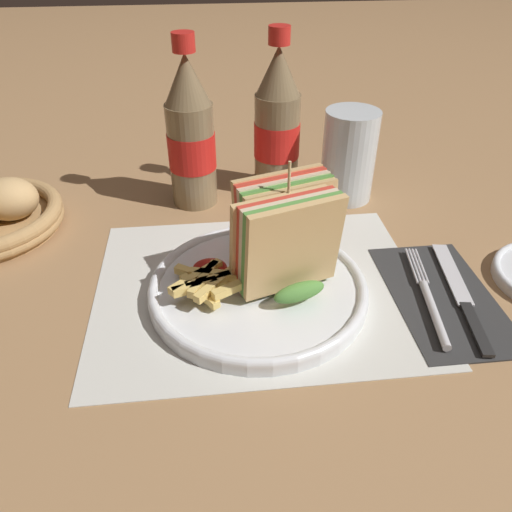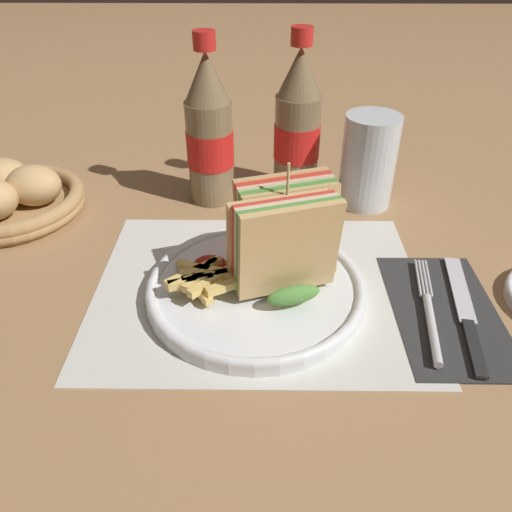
# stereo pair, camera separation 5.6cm
# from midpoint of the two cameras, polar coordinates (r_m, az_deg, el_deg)

# --- Properties ---
(ground_plane) EXTENTS (4.00, 4.00, 0.00)m
(ground_plane) POSITION_cam_midpoint_polar(r_m,az_deg,el_deg) (0.57, 4.94, -4.12)
(ground_plane) COLOR #9E754C
(placemat) EXTENTS (0.37, 0.30, 0.00)m
(placemat) POSITION_cam_midpoint_polar(r_m,az_deg,el_deg) (0.58, 3.06, -3.69)
(placemat) COLOR silver
(placemat) RESTS_ON ground_plane
(plate_main) EXTENTS (0.25, 0.25, 0.02)m
(plate_main) POSITION_cam_midpoint_polar(r_m,az_deg,el_deg) (0.56, 2.83, -3.77)
(plate_main) COLOR white
(plate_main) RESTS_ON ground_plane
(club_sandwich) EXTENTS (0.12, 0.12, 0.14)m
(club_sandwich) POSITION_cam_midpoint_polar(r_m,az_deg,el_deg) (0.53, 6.43, 1.94)
(club_sandwich) COLOR tan
(club_sandwich) RESTS_ON plate_main
(fries_pile) EXTENTS (0.10, 0.08, 0.02)m
(fries_pile) POSITION_cam_midpoint_polar(r_m,az_deg,el_deg) (0.54, -2.81, -2.59)
(fries_pile) COLOR #E5C166
(fries_pile) RESTS_ON plate_main
(ketchup_blob) EXTENTS (0.04, 0.03, 0.01)m
(ketchup_blob) POSITION_cam_midpoint_polar(r_m,az_deg,el_deg) (0.57, -2.47, -1.08)
(ketchup_blob) COLOR maroon
(ketchup_blob) RESTS_ON plate_main
(napkin) EXTENTS (0.11, 0.20, 0.00)m
(napkin) POSITION_cam_midpoint_polar(r_m,az_deg,el_deg) (0.59, 23.40, -5.92)
(napkin) COLOR #2D2D2D
(napkin) RESTS_ON ground_plane
(fork) EXTENTS (0.04, 0.17, 0.01)m
(fork) POSITION_cam_midpoint_polar(r_m,az_deg,el_deg) (0.57, 22.01, -6.58)
(fork) COLOR silver
(fork) RESTS_ON napkin
(knife) EXTENTS (0.04, 0.20, 0.00)m
(knife) POSITION_cam_midpoint_polar(r_m,az_deg,el_deg) (0.59, 25.28, -5.71)
(knife) COLOR black
(knife) RESTS_ON napkin
(coke_bottle_near) EXTENTS (0.07, 0.07, 0.23)m
(coke_bottle_near) POSITION_cam_midpoint_polar(r_m,az_deg,el_deg) (0.71, -3.06, 13.74)
(coke_bottle_near) COLOR #7A6647
(coke_bottle_near) RESTS_ON ground_plane
(coke_bottle_far) EXTENTS (0.07, 0.07, 0.23)m
(coke_bottle_far) POSITION_cam_midpoint_polar(r_m,az_deg,el_deg) (0.74, 6.99, 14.36)
(coke_bottle_far) COLOR #7A6647
(coke_bottle_far) RESTS_ON ground_plane
(glass_near) EXTENTS (0.08, 0.08, 0.13)m
(glass_near) POSITION_cam_midpoint_polar(r_m,az_deg,el_deg) (0.74, 14.79, 9.80)
(glass_near) COLOR silver
(glass_near) RESTS_ON ground_plane
(bread_basket) EXTENTS (0.20, 0.20, 0.07)m
(bread_basket) POSITION_cam_midpoint_polar(r_m,az_deg,el_deg) (0.77, -24.37, 5.95)
(bread_basket) COLOR #AD8451
(bread_basket) RESTS_ON ground_plane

